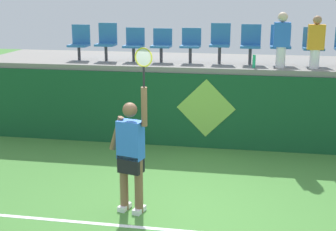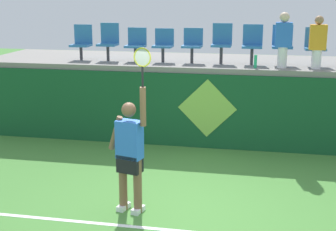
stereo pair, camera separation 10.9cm
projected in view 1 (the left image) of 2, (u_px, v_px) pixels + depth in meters
name	position (u px, v px, depth m)	size (l,w,h in m)	color
ground_plane	(176.00, 209.00, 7.54)	(40.00, 40.00, 0.00)	#478438
court_back_wall	(201.00, 110.00, 10.45)	(10.71, 0.20, 1.63)	#144C28
spectator_platform	(207.00, 63.00, 11.41)	(10.71, 2.58, 0.12)	gray
court_baseline_stripe	(168.00, 230.00, 6.89)	(9.64, 0.08, 0.01)	white
tennis_player	(131.00, 152.00, 7.25)	(0.74, 0.35, 2.56)	white
tennis_ball	(124.00, 204.00, 7.66)	(0.07, 0.07, 0.07)	#D1E533
water_bottle	(254.00, 61.00, 10.18)	(0.07, 0.07, 0.28)	#26B272
stadium_chair_0	(80.00, 41.00, 11.36)	(0.44, 0.42, 0.82)	#38383D
stadium_chair_1	(107.00, 40.00, 11.24)	(0.44, 0.42, 0.87)	#38383D
stadium_chair_2	(134.00, 43.00, 11.13)	(0.44, 0.42, 0.77)	#38383D
stadium_chair_3	(162.00, 43.00, 11.01)	(0.44, 0.42, 0.76)	#38383D
stadium_chair_4	(191.00, 43.00, 10.89)	(0.44, 0.42, 0.77)	#38383D
stadium_chair_5	(220.00, 41.00, 10.77)	(0.44, 0.42, 0.89)	#38383D
stadium_chair_6	(251.00, 42.00, 10.66)	(0.44, 0.42, 0.87)	#38383D
stadium_chair_7	(280.00, 43.00, 10.55)	(0.44, 0.42, 0.87)	#38383D
stadium_chair_8	(313.00, 45.00, 10.43)	(0.44, 0.42, 0.83)	#38383D
spectator_0	(282.00, 39.00, 10.12)	(0.34, 0.21, 1.16)	white
spectator_1	(316.00, 41.00, 10.01)	(0.34, 0.20, 1.10)	white
wall_signage_mount	(205.00, 148.00, 10.53)	(1.27, 0.01, 1.53)	#144C28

